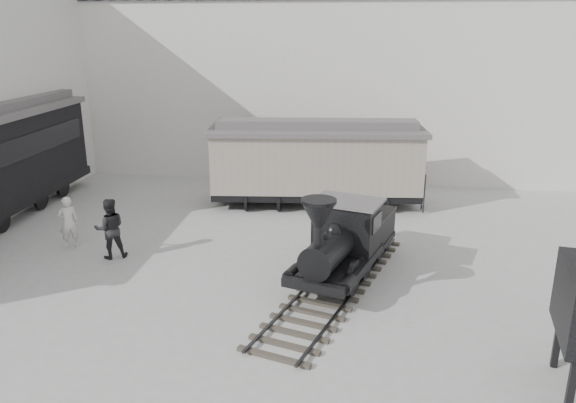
% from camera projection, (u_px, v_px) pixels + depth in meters
% --- Properties ---
extents(ground, '(90.00, 90.00, 0.00)m').
position_uv_depth(ground, '(260.00, 336.00, 13.17)').
color(ground, '#9E9E9B').
extents(north_wall, '(34.00, 2.51, 11.00)m').
position_uv_depth(north_wall, '(322.00, 58.00, 25.63)').
color(north_wall, silver).
rests_on(north_wall, ground).
extents(locomotive, '(3.96, 8.28, 2.87)m').
position_uv_depth(locomotive, '(343.00, 245.00, 15.84)').
color(locomotive, '#3B342E').
rests_on(locomotive, ground).
extents(boxcar, '(8.69, 3.58, 3.46)m').
position_uv_depth(boxcar, '(316.00, 161.00, 22.31)').
color(boxcar, black).
rests_on(boxcar, ground).
extents(visitor_a, '(0.75, 0.71, 1.72)m').
position_uv_depth(visitor_a, '(68.00, 222.00, 18.23)').
color(visitor_a, silver).
rests_on(visitor_a, ground).
extents(visitor_b, '(1.17, 1.09, 1.92)m').
position_uv_depth(visitor_b, '(110.00, 228.00, 17.38)').
color(visitor_b, black).
rests_on(visitor_b, ground).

